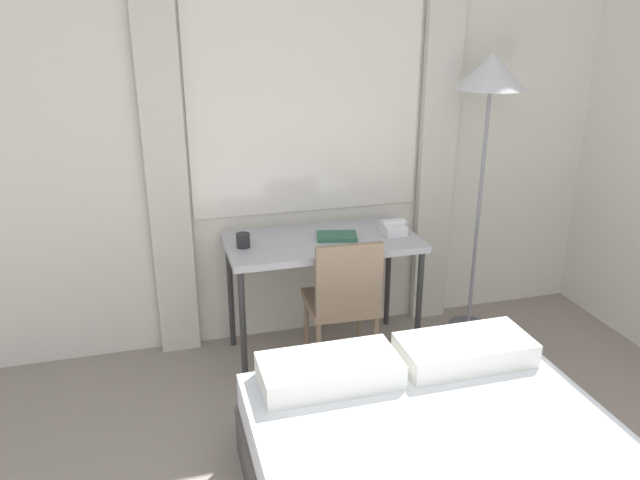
# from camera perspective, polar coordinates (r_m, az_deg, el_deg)

# --- Properties ---
(wall_back_with_window) EXTENTS (5.70, 0.13, 2.70)m
(wall_back_with_window) POSITION_cam_1_polar(r_m,az_deg,el_deg) (3.85, -5.69, 9.62)
(wall_back_with_window) COLOR silver
(wall_back_with_window) RESTS_ON ground_plane
(desk) EXTENTS (1.15, 0.59, 0.78)m
(desk) POSITION_cam_1_polar(r_m,az_deg,el_deg) (3.75, 0.23, -0.87)
(desk) COLOR #B2B2B7
(desk) RESTS_ON ground_plane
(desk_chair) EXTENTS (0.42, 0.42, 0.87)m
(desk_chair) POSITION_cam_1_polar(r_m,az_deg,el_deg) (3.62, 2.17, -5.30)
(desk_chair) COLOR #8C7259
(desk_chair) RESTS_ON ground_plane
(standing_lamp) EXTENTS (0.42, 0.42, 1.82)m
(standing_lamp) POSITION_cam_1_polar(r_m,az_deg,el_deg) (3.97, 15.29, 13.08)
(standing_lamp) COLOR #4C4C51
(standing_lamp) RESTS_ON ground_plane
(telephone) EXTENTS (0.15, 0.15, 0.09)m
(telephone) POSITION_cam_1_polar(r_m,az_deg,el_deg) (3.82, 6.71, 1.12)
(telephone) COLOR white
(telephone) RESTS_ON desk
(book) EXTENTS (0.27, 0.21, 0.02)m
(book) POSITION_cam_1_polar(r_m,az_deg,el_deg) (3.73, 1.54, 0.36)
(book) COLOR #33664C
(book) RESTS_ON desk
(mug) EXTENTS (0.08, 0.08, 0.08)m
(mug) POSITION_cam_1_polar(r_m,az_deg,el_deg) (3.61, -7.04, -0.04)
(mug) COLOR #262628
(mug) RESTS_ON desk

